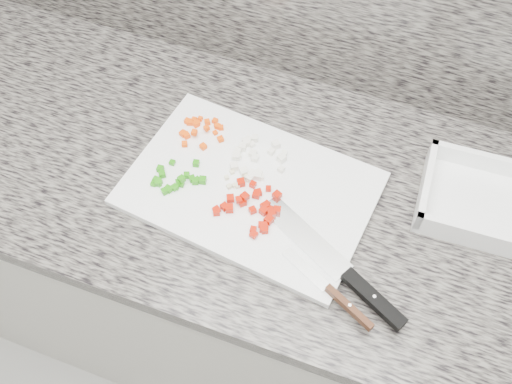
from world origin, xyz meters
TOP-DOWN VIEW (x-y plane):
  - cabinet at (0.00, 1.44)m, footprint 3.92×0.62m
  - countertop at (0.00, 1.44)m, footprint 3.96×0.64m
  - cutting_board at (-0.06, 1.40)m, footprint 0.50×0.36m
  - carrot_pile at (-0.21, 1.50)m, footprint 0.10×0.09m
  - onion_pile at (-0.08, 1.47)m, footprint 0.11×0.11m
  - green_pepper_pile at (-0.20, 1.37)m, footprint 0.10×0.10m
  - red_pepper_pile at (-0.04, 1.36)m, footprint 0.12×0.12m
  - garlic_pile at (-0.09, 1.41)m, footprint 0.05×0.05m
  - chef_knife at (0.17, 1.28)m, footprint 0.31×0.19m
  - paring_knife at (0.16, 1.24)m, footprint 0.19×0.11m
  - tray at (0.38, 1.52)m, footprint 0.26×0.19m

SIDE VIEW (x-z plane):
  - cabinet at x=0.00m, z-range 0.00..0.86m
  - countertop at x=0.00m, z-range 0.86..0.90m
  - cutting_board at x=-0.06m, z-range 0.90..0.92m
  - tray at x=0.38m, z-range 0.89..0.94m
  - garlic_pile at x=-0.09m, z-range 0.92..0.92m
  - chef_knife at x=0.17m, z-range 0.91..0.93m
  - carrot_pile at x=-0.21m, z-range 0.91..0.93m
  - green_pepper_pile at x=-0.20m, z-range 0.91..0.93m
  - paring_knife at x=0.16m, z-range 0.91..0.93m
  - onion_pile at x=-0.08m, z-range 0.92..0.93m
  - red_pepper_pile at x=-0.04m, z-range 0.91..0.93m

